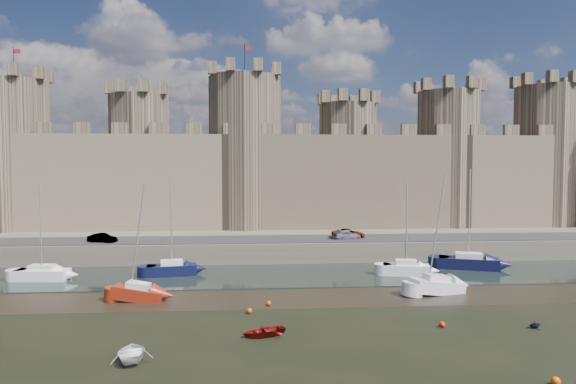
% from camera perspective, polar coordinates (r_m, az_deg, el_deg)
% --- Properties ---
extents(ground, '(160.00, 160.00, 0.00)m').
position_cam_1_polar(ground, '(33.57, -9.22, -18.02)').
color(ground, black).
rests_on(ground, ground).
extents(water_channel, '(160.00, 12.00, 0.08)m').
position_cam_1_polar(water_channel, '(56.57, -7.05, -9.25)').
color(water_channel, black).
rests_on(water_channel, ground).
extents(quay, '(160.00, 60.00, 2.50)m').
position_cam_1_polar(quay, '(91.89, -5.93, -3.75)').
color(quay, '#4C443A').
rests_on(quay, ground).
extents(road, '(160.00, 7.00, 0.10)m').
position_cam_1_polar(road, '(65.96, -6.63, -5.27)').
color(road, black).
rests_on(road, quay).
extents(castle, '(108.50, 11.00, 29.00)m').
position_cam_1_polar(castle, '(79.29, -6.69, 2.73)').
color(castle, '#42382B').
rests_on(castle, quay).
extents(car_1, '(3.79, 2.39, 1.18)m').
position_cam_1_polar(car_1, '(66.97, -19.94, -4.84)').
color(car_1, gray).
rests_on(car_1, quay).
extents(car_2, '(4.00, 2.53, 1.08)m').
position_cam_1_polar(car_2, '(66.41, 6.55, -4.79)').
color(car_2, gray).
rests_on(car_2, quay).
extents(car_3, '(4.48, 2.25, 1.22)m').
position_cam_1_polar(car_3, '(67.56, 6.72, -4.60)').
color(car_3, gray).
rests_on(car_3, quay).
extents(sailboat_0, '(5.52, 2.52, 10.03)m').
position_cam_1_polar(sailboat_0, '(59.75, -25.67, -8.13)').
color(sailboat_0, silver).
rests_on(sailboat_0, ground).
extents(sailboat_1, '(5.50, 2.89, 10.47)m').
position_cam_1_polar(sailboat_1, '(57.61, -12.79, -8.28)').
color(sailboat_1, black).
rests_on(sailboat_1, ground).
extents(sailboat_2, '(5.23, 3.02, 10.61)m').
position_cam_1_polar(sailboat_2, '(57.71, 12.98, -8.25)').
color(sailboat_2, white).
rests_on(sailboat_2, ground).
extents(sailboat_3, '(7.04, 4.66, 11.51)m').
position_cam_1_polar(sailboat_3, '(63.30, 19.43, -7.32)').
color(sailboat_3, black).
rests_on(sailboat_3, ground).
extents(sailboat_4, '(4.60, 2.24, 10.34)m').
position_cam_1_polar(sailboat_4, '(48.16, -16.27, -10.64)').
color(sailboat_4, maroon).
rests_on(sailboat_4, ground).
extents(sailboat_5, '(5.53, 3.30, 11.19)m').
position_cam_1_polar(sailboat_5, '(50.77, 16.15, -9.89)').
color(sailboat_5, silver).
rests_on(sailboat_5, ground).
extents(dinghy_2, '(3.22, 3.98, 0.73)m').
position_cam_1_polar(dinghy_2, '(34.67, -16.96, -16.77)').
color(dinghy_2, silver).
rests_on(dinghy_2, ground).
extents(dinghy_4, '(3.61, 3.03, 0.64)m').
position_cam_1_polar(dinghy_4, '(37.39, -2.75, -15.23)').
color(dinghy_4, maroon).
rests_on(dinghy_4, ground).
extents(dinghy_7, '(1.30, 1.20, 0.57)m').
position_cam_1_polar(dinghy_7, '(42.99, 25.74, -13.14)').
color(dinghy_7, black).
rests_on(dinghy_7, ground).
extents(buoy_1, '(0.46, 0.46, 0.46)m').
position_cam_1_polar(buoy_1, '(42.72, -4.31, -13.03)').
color(buoy_1, '#C54908').
rests_on(buoy_1, ground).
extents(buoy_2, '(0.49, 0.49, 0.49)m').
position_cam_1_polar(buoy_2, '(33.18, 27.61, -18.12)').
color(buoy_2, '#E1500A').
rests_on(buoy_2, ground).
extents(buoy_3, '(0.44, 0.44, 0.44)m').
position_cam_1_polar(buoy_3, '(44.82, -2.16, -12.26)').
color(buoy_3, '#DE3D09').
rests_on(buoy_3, ground).
extents(buoy_5, '(0.45, 0.45, 0.45)m').
position_cam_1_polar(buoy_5, '(40.84, 16.76, -13.91)').
color(buoy_5, red).
rests_on(buoy_5, ground).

